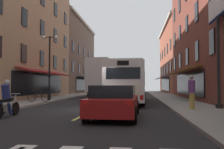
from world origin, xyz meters
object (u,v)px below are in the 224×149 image
at_px(sedan_mid, 113,90).
at_px(sedan_near, 115,101).
at_px(transit_bus, 129,83).
at_px(pedestrian_mid, 192,92).
at_px(bicycle_near, 39,97).
at_px(billboard_sign, 218,20).
at_px(box_truck, 101,79).
at_px(street_lamp_twin, 50,64).
at_px(motorcycle_rider, 7,101).

bearing_deg(sedan_mid, sedan_near, -83.83).
bearing_deg(sedan_near, transit_bus, 88.46).
bearing_deg(sedan_mid, pedestrian_mid, -75.14).
height_order(sedan_mid, bicycle_near, sedan_mid).
relative_size(sedan_near, bicycle_near, 2.74).
height_order(billboard_sign, box_truck, billboard_sign).
xyz_separation_m(box_truck, bicycle_near, (-3.31, -10.14, -1.67)).
height_order(transit_bus, box_truck, box_truck).
height_order(transit_bus, sedan_mid, transit_bus).
bearing_deg(transit_bus, sedan_near, -91.54).
height_order(transit_bus, sedan_near, transit_bus).
bearing_deg(street_lamp_twin, billboard_sign, -26.58).
distance_m(bicycle_near, street_lamp_twin, 3.47).
relative_size(box_truck, sedan_near, 1.66).
distance_m(billboard_sign, bicycle_near, 13.47).
relative_size(sedan_near, sedan_mid, 0.97).
bearing_deg(sedan_near, billboard_sign, 32.64).
relative_size(bicycle_near, street_lamp_twin, 0.31).
bearing_deg(sedan_near, street_lamp_twin, 124.53).
height_order(sedan_mid, street_lamp_twin, street_lamp_twin).
xyz_separation_m(transit_bus, pedestrian_mid, (3.60, -6.91, -0.56)).
distance_m(sedan_mid, motorcycle_rider, 29.69).
relative_size(motorcycle_rider, bicycle_near, 1.21).
distance_m(transit_bus, bicycle_near, 7.31).
xyz_separation_m(sedan_mid, motorcycle_rider, (-1.56, -29.65, 0.02)).
bearing_deg(transit_bus, motorcycle_rider, -116.28).
distance_m(sedan_near, bicycle_near, 9.89).
bearing_deg(sedan_mid, billboard_sign, -71.45).
bearing_deg(street_lamp_twin, sedan_mid, 80.23).
xyz_separation_m(billboard_sign, pedestrian_mid, (-1.62, -0.71, -4.02)).
bearing_deg(motorcycle_rider, street_lamp_twin, 100.50).
distance_m(box_truck, sedan_near, 17.88).
distance_m(sedan_mid, pedestrian_mid, 27.38).
distance_m(box_truck, motorcycle_rider, 18.02).
distance_m(transit_bus, pedestrian_mid, 7.81).
bearing_deg(billboard_sign, bicycle_near, 162.20).
relative_size(bicycle_near, pedestrian_mid, 0.95).
bearing_deg(billboard_sign, sedan_mid, 108.55).
bearing_deg(bicycle_near, transit_bus, 18.77).
height_order(transit_bus, pedestrian_mid, transit_bus).
bearing_deg(billboard_sign, motorcycle_rider, -159.12).
bearing_deg(transit_bus, billboard_sign, -49.90).
xyz_separation_m(sedan_mid, pedestrian_mid, (7.02, -26.46, 0.38)).
xyz_separation_m(motorcycle_rider, pedestrian_mid, (8.58, 3.18, 0.36)).
xyz_separation_m(box_truck, sedan_mid, (0.11, 11.74, -1.48)).
bearing_deg(street_lamp_twin, box_truck, 67.62).
xyz_separation_m(box_truck, street_lamp_twin, (-3.29, -7.99, 1.05)).
height_order(box_truck, sedan_near, box_truck).
xyz_separation_m(sedan_mid, street_lamp_twin, (-3.40, -19.73, 2.53)).
bearing_deg(box_truck, pedestrian_mid, -64.16).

